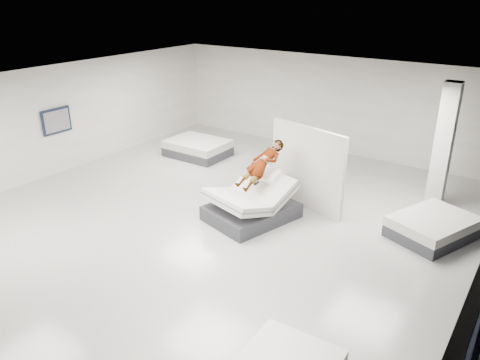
{
  "coord_description": "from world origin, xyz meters",
  "views": [
    {
      "loc": [
        6.11,
        -7.42,
        5.26
      ],
      "look_at": [
        0.28,
        1.02,
        1.0
      ],
      "focal_mm": 35.0,
      "sensor_mm": 36.0,
      "label": 1
    }
  ],
  "objects_px": {
    "flat_bed_right_far": "(433,227)",
    "flat_bed_left_far": "(198,148)",
    "divider_panel": "(307,168)",
    "hero_bed": "(251,204)",
    "column": "(443,146)",
    "remote": "(257,183)",
    "wall_poster": "(57,121)",
    "person": "(261,171)"
  },
  "relations": [
    {
      "from": "hero_bed",
      "to": "column",
      "type": "bearing_deg",
      "value": 44.11
    },
    {
      "from": "divider_panel",
      "to": "flat_bed_right_far",
      "type": "bearing_deg",
      "value": 18.91
    },
    {
      "from": "hero_bed",
      "to": "column",
      "type": "distance_m",
      "value": 4.98
    },
    {
      "from": "divider_panel",
      "to": "wall_poster",
      "type": "height_order",
      "value": "divider_panel"
    },
    {
      "from": "person",
      "to": "wall_poster",
      "type": "distance_m",
      "value": 6.63
    },
    {
      "from": "remote",
      "to": "column",
      "type": "xyz_separation_m",
      "value": [
        3.27,
        3.46,
        0.58
      ]
    },
    {
      "from": "person",
      "to": "flat_bed_right_far",
      "type": "relative_size",
      "value": 0.71
    },
    {
      "from": "flat_bed_right_far",
      "to": "flat_bed_left_far",
      "type": "distance_m",
      "value": 7.97
    },
    {
      "from": "divider_panel",
      "to": "flat_bed_left_far",
      "type": "distance_m",
      "value": 5.03
    },
    {
      "from": "flat_bed_right_far",
      "to": "flat_bed_left_far",
      "type": "bearing_deg",
      "value": 170.97
    },
    {
      "from": "remote",
      "to": "wall_poster",
      "type": "relative_size",
      "value": 0.15
    },
    {
      "from": "divider_panel",
      "to": "wall_poster",
      "type": "xyz_separation_m",
      "value": [
        -7.21,
        -2.02,
        0.54
      ]
    },
    {
      "from": "column",
      "to": "wall_poster",
      "type": "relative_size",
      "value": 3.37
    },
    {
      "from": "flat_bed_right_far",
      "to": "wall_poster",
      "type": "distance_m",
      "value": 10.65
    },
    {
      "from": "person",
      "to": "divider_panel",
      "type": "xyz_separation_m",
      "value": [
        0.66,
        1.08,
        -0.12
      ]
    },
    {
      "from": "person",
      "to": "flat_bed_left_far",
      "type": "height_order",
      "value": "person"
    },
    {
      "from": "remote",
      "to": "column",
      "type": "relative_size",
      "value": 0.04
    },
    {
      "from": "flat_bed_right_far",
      "to": "flat_bed_left_far",
      "type": "height_order",
      "value": "flat_bed_left_far"
    },
    {
      "from": "remote",
      "to": "flat_bed_left_far",
      "type": "xyz_separation_m",
      "value": [
        -4.21,
        2.92,
        -0.75
      ]
    },
    {
      "from": "person",
      "to": "hero_bed",
      "type": "bearing_deg",
      "value": -90.0
    },
    {
      "from": "remote",
      "to": "divider_panel",
      "type": "distance_m",
      "value": 1.57
    },
    {
      "from": "hero_bed",
      "to": "wall_poster",
      "type": "relative_size",
      "value": 2.49
    },
    {
      "from": "column",
      "to": "wall_poster",
      "type": "height_order",
      "value": "column"
    },
    {
      "from": "remote",
      "to": "wall_poster",
      "type": "distance_m",
      "value": 6.71
    },
    {
      "from": "column",
      "to": "hero_bed",
      "type": "bearing_deg",
      "value": -135.89
    },
    {
      "from": "person",
      "to": "wall_poster",
      "type": "height_order",
      "value": "wall_poster"
    },
    {
      "from": "hero_bed",
      "to": "divider_panel",
      "type": "bearing_deg",
      "value": 61.76
    },
    {
      "from": "flat_bed_left_far",
      "to": "column",
      "type": "distance_m",
      "value": 7.61
    },
    {
      "from": "remote",
      "to": "flat_bed_left_far",
      "type": "relative_size",
      "value": 0.07
    },
    {
      "from": "person",
      "to": "remote",
      "type": "distance_m",
      "value": 0.44
    },
    {
      "from": "flat_bed_left_far",
      "to": "wall_poster",
      "type": "distance_m",
      "value": 4.45
    },
    {
      "from": "person",
      "to": "divider_panel",
      "type": "height_order",
      "value": "divider_panel"
    },
    {
      "from": "hero_bed",
      "to": "remote",
      "type": "relative_size",
      "value": 16.87
    },
    {
      "from": "remote",
      "to": "flat_bed_right_far",
      "type": "height_order",
      "value": "remote"
    },
    {
      "from": "hero_bed",
      "to": "person",
      "type": "bearing_deg",
      "value": 74.72
    },
    {
      "from": "remote",
      "to": "flat_bed_left_far",
      "type": "distance_m",
      "value": 5.18
    },
    {
      "from": "hero_bed",
      "to": "wall_poster",
      "type": "xyz_separation_m",
      "value": [
        -6.47,
        -0.64,
        1.21
      ]
    },
    {
      "from": "flat_bed_right_far",
      "to": "column",
      "type": "distance_m",
      "value": 2.28
    },
    {
      "from": "hero_bed",
      "to": "wall_poster",
      "type": "distance_m",
      "value": 6.61
    },
    {
      "from": "flat_bed_right_far",
      "to": "column",
      "type": "height_order",
      "value": "column"
    },
    {
      "from": "flat_bed_left_far",
      "to": "flat_bed_right_far",
      "type": "bearing_deg",
      "value": -9.03
    },
    {
      "from": "flat_bed_right_far",
      "to": "divider_panel",
      "type": "bearing_deg",
      "value": -176.39
    }
  ]
}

